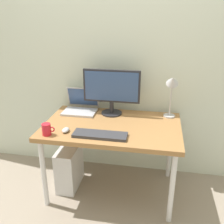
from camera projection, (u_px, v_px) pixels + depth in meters
ground_plane at (112, 189)px, 2.56m from camera, size 6.00×6.00×0.00m
back_wall at (120, 49)px, 2.47m from camera, size 4.40×0.04×2.60m
desk at (112, 131)px, 2.32m from camera, size 1.21×0.76×0.70m
monitor at (112, 89)px, 2.44m from camera, size 0.54×0.20×0.44m
laptop at (81, 106)px, 2.58m from camera, size 0.32×0.28×0.22m
desk_lamp at (172, 87)px, 2.32m from camera, size 0.11×0.16×0.43m
keyboard at (100, 135)px, 2.08m from camera, size 0.44×0.14×0.02m
mouse at (66, 130)px, 2.15m from camera, size 0.06×0.09×0.03m
coffee_mug at (47, 129)px, 2.09m from camera, size 0.11×0.07×0.10m
computer_tower at (69, 167)px, 2.54m from camera, size 0.18×0.36×0.42m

